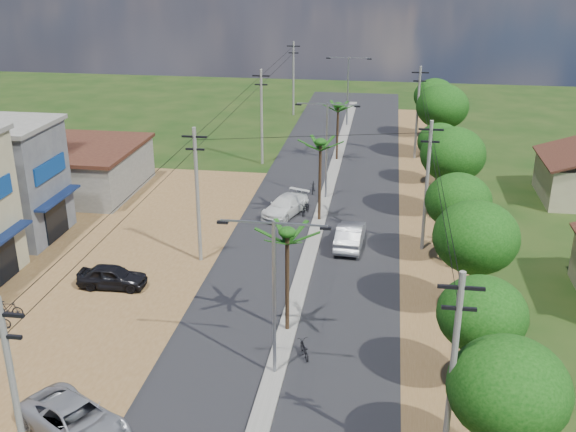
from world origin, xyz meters
name	(u,v)px	position (x,y,z in m)	size (l,w,h in m)	color
ground	(275,375)	(0.00, 0.00, 0.00)	(160.00, 160.00, 0.00)	black
road	(311,248)	(0.00, 15.00, 0.02)	(12.00, 110.00, 0.04)	black
median	(316,231)	(0.00, 18.00, 0.09)	(1.00, 90.00, 0.18)	#605E56
dirt_lot_west	(59,279)	(-15.00, 8.00, 0.02)	(18.00, 46.00, 0.04)	brown
dirt_shoulder_east	(437,256)	(8.50, 15.00, 0.01)	(5.00, 90.00, 0.03)	brown
low_shed	(77,168)	(-21.00, 24.00, 1.97)	(10.40, 10.40, 3.95)	#605E56
tree_east_a	(508,389)	(9.50, -6.00, 4.49)	(4.40, 4.40, 6.37)	black
tree_east_b	(482,315)	(9.30, 0.00, 4.11)	(4.00, 4.00, 5.83)	black
tree_east_c	(476,237)	(9.70, 7.00, 4.86)	(4.60, 4.60, 6.83)	black
tree_east_d	(458,201)	(9.40, 14.00, 4.34)	(4.20, 4.20, 6.13)	black
tree_east_e	(453,155)	(9.60, 22.00, 5.09)	(4.80, 4.80, 7.14)	black
tree_east_f	(440,142)	(9.20, 30.00, 3.89)	(3.80, 3.80, 5.52)	black
tree_east_g	(442,107)	(9.80, 38.00, 5.24)	(5.00, 5.00, 7.38)	black
tree_east_h	(434,96)	(9.50, 46.00, 4.64)	(4.40, 4.40, 6.52)	black
palm_median_near	(287,237)	(0.00, 4.00, 5.54)	(2.00, 2.00, 6.15)	black
palm_median_mid	(320,146)	(0.00, 20.00, 5.90)	(2.00, 2.00, 6.55)	black
palm_median_far	(338,108)	(0.00, 36.00, 5.26)	(2.00, 2.00, 5.85)	black
streetlight_near	(274,286)	(0.00, 0.00, 4.79)	(5.10, 0.18, 8.00)	gray
streetlight_mid	(327,143)	(0.00, 25.00, 4.79)	(5.10, 0.18, 8.00)	gray
streetlight_far	(348,85)	(0.00, 50.00, 4.79)	(5.10, 0.18, 8.00)	gray
utility_pole_w_a	(17,410)	(-7.00, -10.00, 4.76)	(1.60, 0.24, 9.00)	#605E56
utility_pole_w_b	(197,193)	(-7.00, 12.00, 4.76)	(1.60, 0.24, 9.00)	#605E56
utility_pole_w_c	(262,115)	(-7.00, 34.00, 4.76)	(1.60, 0.24, 9.00)	#605E56
utility_pole_w_d	(293,77)	(-7.00, 55.00, 4.76)	(1.60, 0.24, 9.00)	#605E56
utility_pole_e_a	(452,378)	(7.50, -6.00, 4.76)	(1.60, 0.24, 9.00)	#605E56
utility_pole_e_b	(427,183)	(7.50, 16.00, 4.76)	(1.60, 0.24, 9.00)	#605E56
utility_pole_e_c	(418,111)	(7.50, 38.00, 4.76)	(1.60, 0.24, 9.00)	#605E56
car_silver_mid	(350,236)	(2.60, 15.73, 0.82)	(1.73, 4.95, 1.63)	gray
car_white_far	(285,206)	(-2.74, 20.95, 0.72)	(2.03, 4.98, 1.45)	silver
car_parked_silver	(75,421)	(-7.50, -5.57, 0.75)	(2.48, 5.39, 1.50)	gray
car_parked_dark	(112,277)	(-11.22, 7.47, 0.71)	(1.67, 4.16, 1.42)	black
moto_rider_east	(304,350)	(1.20, 1.76, 0.40)	(0.54, 1.54, 0.81)	black
moto_rider_west_a	(306,208)	(-1.20, 21.32, 0.49)	(0.65, 1.87, 0.98)	black
moto_rider_west_b	(313,188)	(-1.20, 26.32, 0.48)	(0.45, 1.61, 0.97)	black
roadside_sign	(60,432)	(-8.00, -6.00, 0.48)	(0.49, 1.12, 0.97)	#B8113C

